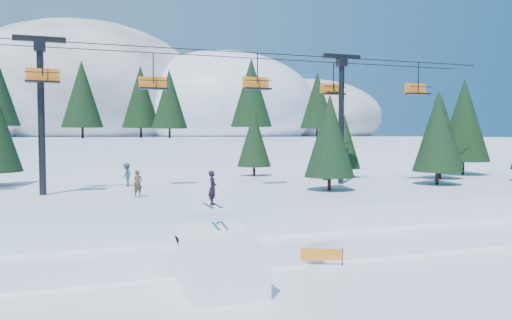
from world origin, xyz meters
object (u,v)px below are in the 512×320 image
object	(u,v)px
banner_near	(314,254)
banner_far	(417,239)
jump_kicker	(220,263)
chairlift	(207,95)

from	to	relation	value
banner_near	banner_far	distance (m)	7.12
jump_kicker	banner_near	world-z (taller)	jump_kicker
banner_near	banner_far	bearing A→B (deg)	9.74
jump_kicker	banner_far	xyz separation A→B (m)	(12.44, 3.40, -0.60)
banner_far	chairlift	bearing A→B (deg)	127.08
banner_far	banner_near	bearing A→B (deg)	-170.26
chairlift	banner_far	world-z (taller)	chairlift
jump_kicker	banner_far	distance (m)	12.91
chairlift	banner_near	bearing A→B (deg)	-80.98
banner_near	jump_kicker	bearing A→B (deg)	-157.92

